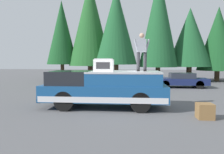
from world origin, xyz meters
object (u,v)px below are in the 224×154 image
(person_on_truck_bed, at_px, (142,51))
(parked_car_navy, at_px, (181,80))
(parked_car_silver, at_px, (110,79))
(compressor_unit, at_px, (104,65))
(wooden_crate, at_px, (205,111))
(pickup_truck, at_px, (105,88))

(person_on_truck_bed, bearing_deg, parked_car_navy, -23.43)
(parked_car_navy, height_order, parked_car_silver, same)
(parked_car_navy, bearing_deg, compressor_unit, 148.31)
(compressor_unit, relative_size, parked_car_navy, 0.20)
(compressor_unit, height_order, person_on_truck_bed, person_on_truck_bed)
(compressor_unit, xyz_separation_m, wooden_crate, (-1.40, -3.89, -1.65))
(compressor_unit, bearing_deg, wooden_crate, -109.85)
(person_on_truck_bed, bearing_deg, pickup_truck, 94.79)
(parked_car_silver, bearing_deg, wooden_crate, -155.91)
(wooden_crate, bearing_deg, parked_car_silver, 24.09)
(parked_car_navy, bearing_deg, pickup_truck, 147.71)
(compressor_unit, distance_m, parked_car_navy, 9.76)
(parked_car_navy, distance_m, parked_car_silver, 5.74)
(pickup_truck, relative_size, person_on_truck_bed, 3.28)
(pickup_truck, distance_m, parked_car_silver, 8.57)
(pickup_truck, distance_m, compressor_unit, 1.07)
(pickup_truck, bearing_deg, wooden_crate, -112.30)
(compressor_unit, distance_m, wooden_crate, 4.45)
(compressor_unit, bearing_deg, pickup_truck, 0.08)
(compressor_unit, distance_m, person_on_truck_bed, 1.80)
(person_on_truck_bed, height_order, wooden_crate, person_on_truck_bed)
(parked_car_navy, relative_size, wooden_crate, 7.32)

